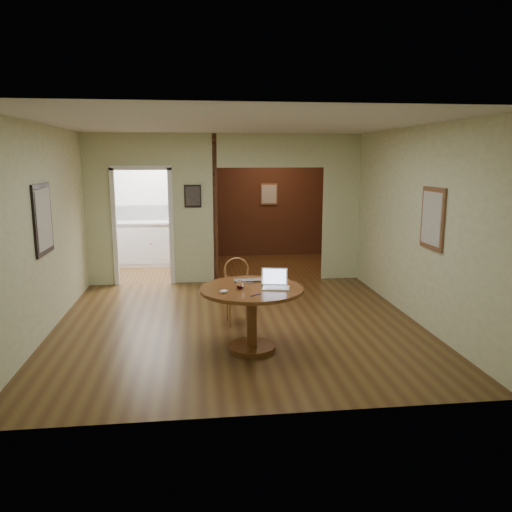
{
  "coord_description": "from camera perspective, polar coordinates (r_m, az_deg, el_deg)",
  "views": [
    {
      "loc": [
        -0.54,
        -6.57,
        2.25
      ],
      "look_at": [
        0.22,
        -0.2,
        1.0
      ],
      "focal_mm": 35.0,
      "sensor_mm": 36.0,
      "label": 1
    }
  ],
  "objects": [
    {
      "name": "grocery_bag",
      "position": [
        10.84,
        -9.1,
        4.64
      ],
      "size": [
        0.33,
        0.31,
        0.26
      ],
      "primitive_type": "ellipsoid",
      "rotation": [
        0.0,
        0.0,
        -0.39
      ],
      "color": "#C6B491",
      "rests_on": "kitchen_cabinet"
    },
    {
      "name": "dining_table",
      "position": [
        5.93,
        -0.49,
        -5.48
      ],
      "size": [
        1.23,
        1.23,
        0.77
      ],
      "rotation": [
        0.0,
        0.0,
        -0.32
      ],
      "color": "brown",
      "rests_on": "ground"
    },
    {
      "name": "room_shell",
      "position": [
        9.72,
        -6.41,
        5.26
      ],
      "size": [
        5.2,
        7.5,
        5.0
      ],
      "color": "silver",
      "rests_on": "ground"
    },
    {
      "name": "pen",
      "position": [
        5.54,
        -0.04,
        -4.48
      ],
      "size": [
        0.13,
        0.09,
        0.01
      ],
      "primitive_type": "cylinder",
      "rotation": [
        0.0,
        1.57,
        0.6
      ],
      "color": "#0B1151",
      "rests_on": "dining_table"
    },
    {
      "name": "chair",
      "position": [
        6.91,
        -2.13,
        -3.59
      ],
      "size": [
        0.41,
        0.41,
        0.91
      ],
      "rotation": [
        0.0,
        0.0,
        0.06
      ],
      "color": "#A26839",
      "rests_on": "ground"
    },
    {
      "name": "open_laptop",
      "position": [
        5.88,
        2.22,
        -3.02
      ],
      "size": [
        0.35,
        0.33,
        0.22
      ],
      "rotation": [
        0.0,
        0.0,
        -0.21
      ],
      "color": "white",
      "rests_on": "dining_table"
    },
    {
      "name": "floor",
      "position": [
        6.97,
        -2.04,
        -7.84
      ],
      "size": [
        5.0,
        5.0,
        0.0
      ],
      "primitive_type": "plane",
      "color": "#442A13",
      "rests_on": "ground"
    },
    {
      "name": "wine_glass",
      "position": [
        5.8,
        -1.84,
        -3.3
      ],
      "size": [
        0.09,
        0.09,
        0.11
      ],
      "primitive_type": null,
      "color": "white",
      "rests_on": "dining_table"
    },
    {
      "name": "closed_laptop",
      "position": [
        6.11,
        -0.92,
        -2.91
      ],
      "size": [
        0.34,
        0.22,
        0.03
      ],
      "primitive_type": "imported",
      "rotation": [
        0.0,
        0.0,
        0.0
      ],
      "color": "silver",
      "rests_on": "dining_table"
    },
    {
      "name": "kitchen_cabinet",
      "position": [
        10.95,
        -10.99,
        1.47
      ],
      "size": [
        2.06,
        0.6,
        0.94
      ],
      "color": "white",
      "rests_on": "ground"
    },
    {
      "name": "mouse",
      "position": [
        5.64,
        -3.7,
        -4.07
      ],
      "size": [
        0.11,
        0.08,
        0.04
      ],
      "primitive_type": "ellipsoid",
      "rotation": [
        0.0,
        0.0,
        0.34
      ],
      "color": "white",
      "rests_on": "dining_table"
    }
  ]
}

